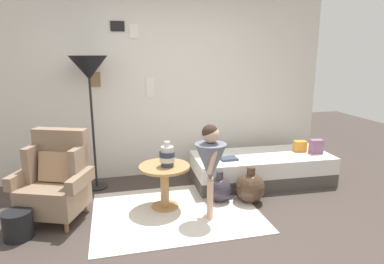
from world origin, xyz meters
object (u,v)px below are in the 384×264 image
at_px(armchair, 56,180).
at_px(demijohn_far, 250,187).
at_px(book_on_daybed, 229,159).
at_px(vase_striped, 167,156).
at_px(side_table, 165,177).
at_px(person_child, 211,160).
at_px(daybed, 261,168).
at_px(floor_lamp, 89,72).
at_px(demijohn_near, 219,189).
at_px(magazine_basket, 18,225).

distance_m(armchair, demijohn_far, 2.23).
bearing_deg(demijohn_far, book_on_daybed, 104.34).
relative_size(vase_striped, demijohn_far, 0.65).
xyz_separation_m(side_table, person_child, (0.45, -0.35, 0.29)).
bearing_deg(book_on_daybed, armchair, -171.44).
relative_size(vase_striped, person_child, 0.28).
xyz_separation_m(daybed, book_on_daybed, (-0.53, -0.11, 0.22)).
xyz_separation_m(side_table, floor_lamp, (-0.80, 0.81, 1.17)).
relative_size(floor_lamp, demijohn_near, 4.51).
height_order(side_table, demijohn_near, side_table).
bearing_deg(vase_striped, magazine_basket, -169.51).
relative_size(floor_lamp, book_on_daybed, 7.93).
height_order(vase_striped, demijohn_near, vase_striped).
relative_size(armchair, side_table, 1.65).
bearing_deg(side_table, magazine_basket, -168.30).
xyz_separation_m(daybed, demijohn_far, (-0.41, -0.57, -0.02)).
distance_m(side_table, person_child, 0.64).
xyz_separation_m(book_on_daybed, magazine_basket, (-2.43, -0.68, -0.28)).
bearing_deg(demijohn_far, daybed, 54.13).
height_order(floor_lamp, person_child, floor_lamp).
xyz_separation_m(vase_striped, floor_lamp, (-0.83, 0.84, 0.90)).
bearing_deg(armchair, vase_striped, -3.77).
bearing_deg(floor_lamp, demijohn_near, -28.42).
bearing_deg(magazine_basket, floor_lamp, 57.82).
xyz_separation_m(armchair, demijohn_near, (1.85, -0.04, -0.28)).
bearing_deg(side_table, person_child, -37.85).
bearing_deg(person_child, demijohn_near, 57.34).
bearing_deg(daybed, armchair, -170.84).
height_order(person_child, book_on_daybed, person_child).
xyz_separation_m(daybed, vase_striped, (-1.41, -0.50, 0.44)).
bearing_deg(vase_striped, side_table, 139.03).
bearing_deg(magazine_basket, book_on_daybed, 15.67).
bearing_deg(armchair, demijohn_near, -1.25).
xyz_separation_m(demijohn_near, demijohn_far, (0.36, -0.10, 0.03)).
bearing_deg(person_child, demijohn_far, 23.40).
bearing_deg(armchair, person_child, -13.80).
xyz_separation_m(vase_striped, demijohn_near, (0.64, 0.04, -0.49)).
height_order(armchair, person_child, person_child).
relative_size(armchair, person_child, 0.92).
relative_size(armchair, demijohn_near, 2.51).
bearing_deg(vase_striped, armchair, 176.23).
height_order(book_on_daybed, demijohn_near, book_on_daybed).
height_order(side_table, book_on_daybed, side_table).
bearing_deg(vase_striped, floor_lamp, 134.80).
xyz_separation_m(side_table, magazine_basket, (-1.51, -0.31, -0.24)).
xyz_separation_m(floor_lamp, person_child, (1.25, -1.16, -0.88)).
relative_size(daybed, side_table, 3.29).
relative_size(armchair, vase_striped, 3.33).
relative_size(vase_striped, demijohn_near, 0.75).
height_order(armchair, floor_lamp, floor_lamp).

